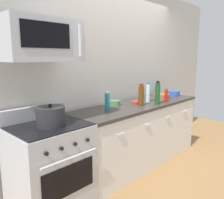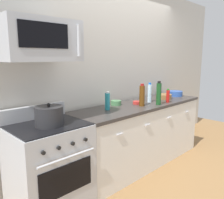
{
  "view_description": "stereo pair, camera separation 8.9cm",
  "coord_description": "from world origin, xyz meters",
  "px_view_note": "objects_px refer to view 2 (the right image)",
  "views": [
    {
      "loc": [
        -2.69,
        -2.0,
        1.59
      ],
      "look_at": [
        -0.65,
        -0.05,
        1.07
      ],
      "focal_mm": 37.06,
      "sensor_mm": 36.0,
      "label": 1
    },
    {
      "loc": [
        -2.63,
        -2.06,
        1.59
      ],
      "look_at": [
        -0.65,
        -0.05,
        1.07
      ],
      "focal_mm": 37.06,
      "sensor_mm": 36.0,
      "label": 2
    }
  ],
  "objects_px": {
    "bottle_wine_green": "(159,94)",
    "bowl_green_glaze": "(116,103)",
    "bottle_dish_soap": "(107,101)",
    "bowl_red_small": "(137,102)",
    "range_oven": "(49,166)",
    "bowl_wooden_salad": "(164,96)",
    "bottle_water_clear": "(150,93)",
    "bottle_wine_amber": "(142,96)",
    "stockpot": "(49,116)",
    "bottle_hot_sauce_red": "(168,96)",
    "bowl_blue_mixing": "(175,93)",
    "microwave": "(40,40)"
  },
  "relations": [
    {
      "from": "bottle_dish_soap",
      "to": "microwave",
      "type": "bearing_deg",
      "value": -179.45
    },
    {
      "from": "bottle_water_clear",
      "to": "bowl_wooden_salad",
      "type": "relative_size",
      "value": 1.15
    },
    {
      "from": "bottle_hot_sauce_red",
      "to": "stockpot",
      "type": "xyz_separation_m",
      "value": [
        -1.89,
        0.17,
        0.0
      ]
    },
    {
      "from": "bottle_wine_amber",
      "to": "bowl_green_glaze",
      "type": "bearing_deg",
      "value": 124.84
    },
    {
      "from": "bowl_red_small",
      "to": "range_oven",
      "type": "bearing_deg",
      "value": -179.06
    },
    {
      "from": "bottle_wine_green",
      "to": "bowl_blue_mixing",
      "type": "bearing_deg",
      "value": 14.66
    },
    {
      "from": "bowl_green_glaze",
      "to": "bowl_wooden_salad",
      "type": "relative_size",
      "value": 0.59
    },
    {
      "from": "bottle_hot_sauce_red",
      "to": "bottle_wine_amber",
      "type": "bearing_deg",
      "value": 167.38
    },
    {
      "from": "bowl_red_small",
      "to": "bowl_wooden_salad",
      "type": "distance_m",
      "value": 0.66
    },
    {
      "from": "bottle_wine_amber",
      "to": "bowl_wooden_salad",
      "type": "xyz_separation_m",
      "value": [
        0.72,
        0.12,
        -0.11
      ]
    },
    {
      "from": "bowl_red_small",
      "to": "bowl_wooden_salad",
      "type": "xyz_separation_m",
      "value": [
        0.66,
        -0.02,
        0.02
      ]
    },
    {
      "from": "bottle_dish_soap",
      "to": "bowl_green_glaze",
      "type": "relative_size",
      "value": 1.59
    },
    {
      "from": "bowl_green_glaze",
      "to": "bottle_hot_sauce_red",
      "type": "bearing_deg",
      "value": -30.45
    },
    {
      "from": "bowl_wooden_salad",
      "to": "bowl_blue_mixing",
      "type": "bearing_deg",
      "value": -0.15
    },
    {
      "from": "bowl_wooden_salad",
      "to": "bowl_red_small",
      "type": "bearing_deg",
      "value": 178.28
    },
    {
      "from": "microwave",
      "to": "bottle_hot_sauce_red",
      "type": "distance_m",
      "value": 2.04
    },
    {
      "from": "bottle_wine_amber",
      "to": "stockpot",
      "type": "relative_size",
      "value": 1.12
    },
    {
      "from": "bowl_red_small",
      "to": "stockpot",
      "type": "relative_size",
      "value": 0.45
    },
    {
      "from": "microwave",
      "to": "bottle_dish_soap",
      "type": "distance_m",
      "value": 1.15
    },
    {
      "from": "bottle_wine_green",
      "to": "bowl_red_small",
      "type": "height_order",
      "value": "bottle_wine_green"
    },
    {
      "from": "bowl_green_glaze",
      "to": "bottle_water_clear",
      "type": "bearing_deg",
      "value": -21.4
    },
    {
      "from": "range_oven",
      "to": "microwave",
      "type": "height_order",
      "value": "microwave"
    },
    {
      "from": "bowl_blue_mixing",
      "to": "bowl_red_small",
      "type": "distance_m",
      "value": 1.03
    },
    {
      "from": "range_oven",
      "to": "bowl_blue_mixing",
      "type": "bearing_deg",
      "value": 0.07
    },
    {
      "from": "bottle_wine_amber",
      "to": "bottle_water_clear",
      "type": "xyz_separation_m",
      "value": [
        0.31,
        0.1,
        -0.01
      ]
    },
    {
      "from": "bottle_water_clear",
      "to": "bowl_red_small",
      "type": "height_order",
      "value": "bottle_water_clear"
    },
    {
      "from": "bottle_wine_amber",
      "to": "bottle_water_clear",
      "type": "distance_m",
      "value": 0.32
    },
    {
      "from": "bowl_green_glaze",
      "to": "bottle_wine_green",
      "type": "bearing_deg",
      "value": -41.6
    },
    {
      "from": "microwave",
      "to": "bottle_dish_soap",
      "type": "bearing_deg",
      "value": 0.55
    },
    {
      "from": "bottle_wine_green",
      "to": "bowl_red_small",
      "type": "bearing_deg",
      "value": 127.68
    },
    {
      "from": "bottle_wine_amber",
      "to": "bottle_water_clear",
      "type": "height_order",
      "value": "bottle_wine_amber"
    },
    {
      "from": "bottle_wine_amber",
      "to": "bowl_green_glaze",
      "type": "distance_m",
      "value": 0.38
    },
    {
      "from": "bottle_dish_soap",
      "to": "bowl_red_small",
      "type": "relative_size",
      "value": 1.92
    },
    {
      "from": "bottle_wine_green",
      "to": "bowl_green_glaze",
      "type": "xyz_separation_m",
      "value": [
        -0.46,
        0.41,
        -0.13
      ]
    },
    {
      "from": "bottle_dish_soap",
      "to": "bowl_wooden_salad",
      "type": "bearing_deg",
      "value": -2.29
    },
    {
      "from": "bowl_wooden_salad",
      "to": "stockpot",
      "type": "bearing_deg",
      "value": -178.45
    },
    {
      "from": "bowl_green_glaze",
      "to": "bottle_wine_amber",
      "type": "bearing_deg",
      "value": -55.16
    },
    {
      "from": "microwave",
      "to": "bottle_wine_green",
      "type": "relative_size",
      "value": 2.2
    },
    {
      "from": "bottle_dish_soap",
      "to": "bowl_wooden_salad",
      "type": "height_order",
      "value": "bottle_dish_soap"
    },
    {
      "from": "bottle_wine_amber",
      "to": "bowl_green_glaze",
      "type": "height_order",
      "value": "bottle_wine_amber"
    },
    {
      "from": "stockpot",
      "to": "range_oven",
      "type": "bearing_deg",
      "value": 90.0
    },
    {
      "from": "range_oven",
      "to": "bottle_hot_sauce_red",
      "type": "bearing_deg",
      "value": -6.67
    },
    {
      "from": "bowl_red_small",
      "to": "stockpot",
      "type": "distance_m",
      "value": 1.46
    },
    {
      "from": "bottle_hot_sauce_red",
      "to": "bottle_water_clear",
      "type": "bearing_deg",
      "value": 130.85
    },
    {
      "from": "bowl_wooden_salad",
      "to": "stockpot",
      "type": "xyz_separation_m",
      "value": [
        -2.12,
        -0.06,
        0.06
      ]
    },
    {
      "from": "bottle_dish_soap",
      "to": "bowl_red_small",
      "type": "distance_m",
      "value": 0.57
    },
    {
      "from": "bottle_hot_sauce_red",
      "to": "bowl_wooden_salad",
      "type": "relative_size",
      "value": 0.8
    },
    {
      "from": "bottle_wine_amber",
      "to": "bowl_green_glaze",
      "type": "xyz_separation_m",
      "value": [
        -0.21,
        0.3,
        -0.11
      ]
    },
    {
      "from": "bottle_water_clear",
      "to": "stockpot",
      "type": "height_order",
      "value": "bottle_water_clear"
    },
    {
      "from": "range_oven",
      "to": "bottle_wine_green",
      "type": "bearing_deg",
      "value": -7.52
    }
  ]
}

